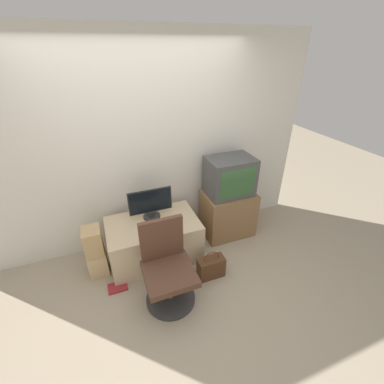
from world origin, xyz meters
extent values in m
plane|color=tan|center=(0.00, 0.00, 0.00)|extent=(12.00, 12.00, 0.00)
cube|color=silver|center=(0.00, 1.32, 1.30)|extent=(4.40, 0.05, 2.60)
cube|color=#CCB289|center=(-0.06, 0.87, 0.27)|extent=(1.10, 0.68, 0.53)
cube|color=olive|center=(1.04, 0.98, 0.32)|extent=(0.69, 0.48, 0.65)
cylinder|color=#2D2D2D|center=(-0.04, 0.99, 0.54)|extent=(0.21, 0.21, 0.02)
cylinder|color=#2D2D2D|center=(-0.04, 0.99, 0.59)|extent=(0.09, 0.09, 0.07)
cube|color=#2D2D2D|center=(-0.04, 0.99, 0.77)|extent=(0.53, 0.01, 0.31)
cube|color=black|center=(-0.04, 0.99, 0.77)|extent=(0.50, 0.02, 0.28)
cube|color=#2D2D2D|center=(-0.02, 0.82, 0.54)|extent=(0.32, 0.12, 0.01)
ellipsoid|color=#4C4C51|center=(0.19, 0.82, 0.55)|extent=(0.06, 0.04, 0.03)
cube|color=#474747|center=(1.03, 1.00, 0.90)|extent=(0.60, 0.43, 0.51)
cube|color=#335B33|center=(1.03, 0.79, 0.90)|extent=(0.49, 0.01, 0.40)
cylinder|color=#333333|center=(-0.07, 0.16, 0.01)|extent=(0.53, 0.53, 0.03)
cylinder|color=#4C4C51|center=(-0.07, 0.16, 0.19)|extent=(0.05, 0.05, 0.33)
cube|color=#513323|center=(-0.07, 0.16, 0.39)|extent=(0.50, 0.50, 0.07)
cube|color=#513323|center=(-0.07, 0.38, 0.67)|extent=(0.45, 0.05, 0.48)
cube|color=#D1B27F|center=(-0.76, 0.86, 0.14)|extent=(0.22, 0.26, 0.29)
cube|color=tan|center=(-0.76, 0.86, 0.46)|extent=(0.20, 0.24, 0.34)
cube|color=#4C2D19|center=(0.47, 0.30, 0.13)|extent=(0.31, 0.15, 0.26)
torus|color=#4C2D19|center=(0.47, 0.30, 0.28)|extent=(0.18, 0.01, 0.18)
cube|color=maroon|center=(-0.59, 0.52, 0.01)|extent=(0.21, 0.15, 0.02)
camera|label=1|loc=(-0.52, -1.64, 2.40)|focal=24.00mm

